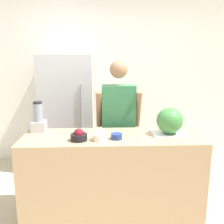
{
  "coord_description": "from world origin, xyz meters",
  "views": [
    {
      "loc": [
        -0.11,
        -2.18,
        1.71
      ],
      "look_at": [
        0.0,
        0.34,
        1.15
      ],
      "focal_mm": 40.0,
      "sensor_mm": 36.0,
      "label": 1
    }
  ],
  "objects_px": {
    "person": "(118,126)",
    "bowl_cream": "(100,136)",
    "bowl_cherries": "(79,136)",
    "bowl_small_blue": "(117,136)",
    "watermelon": "(170,121)",
    "refrigerator": "(68,113)",
    "blender": "(39,120)"
  },
  "relations": [
    {
      "from": "bowl_cherries",
      "to": "bowl_small_blue",
      "type": "bearing_deg",
      "value": 3.96
    },
    {
      "from": "refrigerator",
      "to": "watermelon",
      "type": "distance_m",
      "value": 1.75
    },
    {
      "from": "blender",
      "to": "bowl_cherries",
      "type": "bearing_deg",
      "value": -34.48
    },
    {
      "from": "bowl_cream",
      "to": "blender",
      "type": "bearing_deg",
      "value": 154.13
    },
    {
      "from": "bowl_small_blue",
      "to": "refrigerator",
      "type": "bearing_deg",
      "value": 115.81
    },
    {
      "from": "bowl_small_blue",
      "to": "blender",
      "type": "height_order",
      "value": "blender"
    },
    {
      "from": "refrigerator",
      "to": "bowl_cherries",
      "type": "height_order",
      "value": "refrigerator"
    },
    {
      "from": "watermelon",
      "to": "bowl_small_blue",
      "type": "distance_m",
      "value": 0.59
    },
    {
      "from": "watermelon",
      "to": "bowl_cherries",
      "type": "xyz_separation_m",
      "value": [
        -0.94,
        -0.15,
        -0.11
      ]
    },
    {
      "from": "refrigerator",
      "to": "watermelon",
      "type": "height_order",
      "value": "refrigerator"
    },
    {
      "from": "person",
      "to": "watermelon",
      "type": "height_order",
      "value": "person"
    },
    {
      "from": "person",
      "to": "bowl_cream",
      "type": "distance_m",
      "value": 0.73
    },
    {
      "from": "bowl_cherries",
      "to": "bowl_small_blue",
      "type": "height_order",
      "value": "bowl_cherries"
    },
    {
      "from": "person",
      "to": "bowl_small_blue",
      "type": "bearing_deg",
      "value": -95.39
    },
    {
      "from": "person",
      "to": "watermelon",
      "type": "relative_size",
      "value": 6.02
    },
    {
      "from": "person",
      "to": "watermelon",
      "type": "bearing_deg",
      "value": -46.32
    },
    {
      "from": "refrigerator",
      "to": "bowl_cherries",
      "type": "relative_size",
      "value": 10.49
    },
    {
      "from": "refrigerator",
      "to": "person",
      "type": "relative_size",
      "value": 1.04
    },
    {
      "from": "watermelon",
      "to": "bowl_cherries",
      "type": "height_order",
      "value": "watermelon"
    },
    {
      "from": "refrigerator",
      "to": "blender",
      "type": "relative_size",
      "value": 5.14
    },
    {
      "from": "person",
      "to": "bowl_cherries",
      "type": "relative_size",
      "value": 10.1
    },
    {
      "from": "bowl_cream",
      "to": "watermelon",
      "type": "bearing_deg",
      "value": 12.06
    },
    {
      "from": "refrigerator",
      "to": "bowl_cream",
      "type": "distance_m",
      "value": 1.48
    },
    {
      "from": "bowl_cream",
      "to": "person",
      "type": "bearing_deg",
      "value": 71.74
    },
    {
      "from": "watermelon",
      "to": "bowl_small_blue",
      "type": "xyz_separation_m",
      "value": [
        -0.57,
        -0.12,
        -0.12
      ]
    },
    {
      "from": "bowl_small_blue",
      "to": "blender",
      "type": "relative_size",
      "value": 0.34
    },
    {
      "from": "person",
      "to": "bowl_cherries",
      "type": "bearing_deg",
      "value": -122.77
    },
    {
      "from": "watermelon",
      "to": "bowl_cream",
      "type": "height_order",
      "value": "watermelon"
    },
    {
      "from": "refrigerator",
      "to": "bowl_cream",
      "type": "bearing_deg",
      "value": -70.51
    },
    {
      "from": "refrigerator",
      "to": "blender",
      "type": "bearing_deg",
      "value": -99.64
    },
    {
      "from": "bowl_cherries",
      "to": "blender",
      "type": "relative_size",
      "value": 0.49
    },
    {
      "from": "refrigerator",
      "to": "blender",
      "type": "xyz_separation_m",
      "value": [
        -0.18,
        -1.07,
        0.17
      ]
    }
  ]
}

